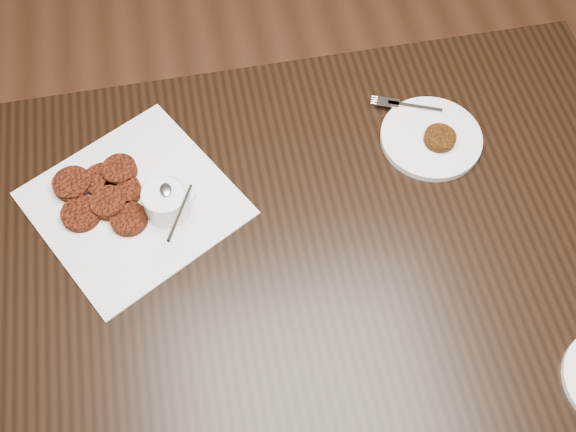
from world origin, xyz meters
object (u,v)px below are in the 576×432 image
object	(u,v)px
napkin	(134,203)
sauce_ramekin	(164,192)
table	(294,328)
plate_with_patty	(432,136)

from	to	relation	value
napkin	sauce_ramekin	distance (m)	0.09
table	plate_with_patty	distance (m)	0.53
table	sauce_ramekin	bearing A→B (deg)	148.83
table	napkin	world-z (taller)	napkin
table	sauce_ramekin	distance (m)	0.50
sauce_ramekin	table	bearing A→B (deg)	-31.17
napkin	sauce_ramekin	world-z (taller)	sauce_ramekin
table	plate_with_patty	size ratio (longest dim) A/B	7.04
napkin	sauce_ramekin	xyz separation A→B (m)	(0.06, -0.03, 0.06)
plate_with_patty	table	bearing A→B (deg)	-148.20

